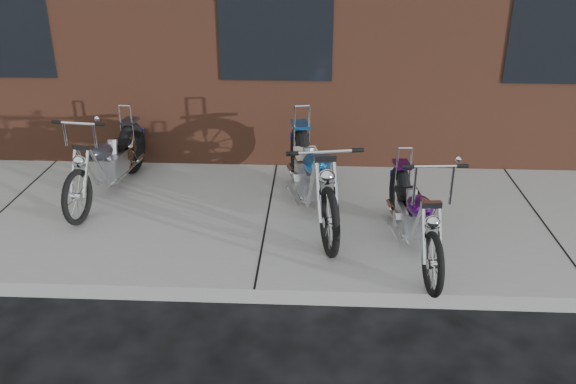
{
  "coord_description": "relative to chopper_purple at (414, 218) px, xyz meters",
  "views": [
    {
      "loc": [
        0.52,
        -4.55,
        3.15
      ],
      "look_at": [
        0.26,
        0.8,
        0.75
      ],
      "focal_mm": 38.0,
      "sensor_mm": 36.0,
      "label": 1
    }
  ],
  "objects": [
    {
      "name": "ground",
      "position": [
        -1.48,
        -0.78,
        -0.51
      ],
      "size": [
        120.0,
        120.0,
        0.0
      ],
      "primitive_type": "plane",
      "color": "black",
      "rests_on": "ground"
    },
    {
      "name": "sidewalk",
      "position": [
        -1.48,
        0.72,
        -0.44
      ],
      "size": [
        22.0,
        3.0,
        0.15
      ],
      "primitive_type": "cube",
      "color": "#9E9C94",
      "rests_on": "ground"
    },
    {
      "name": "chopper_purple",
      "position": [
        0.0,
        0.0,
        0.0
      ],
      "size": [
        0.49,
        2.0,
        1.12
      ],
      "rotation": [
        0.0,
        0.0,
        -1.48
      ],
      "color": "black",
      "rests_on": "sidewalk"
    },
    {
      "name": "chopper_blue",
      "position": [
        -0.99,
        0.78,
        0.07
      ],
      "size": [
        0.71,
        2.38,
        1.04
      ],
      "rotation": [
        0.0,
        0.0,
        -1.37
      ],
      "color": "black",
      "rests_on": "sidewalk"
    },
    {
      "name": "chopper_third",
      "position": [
        -3.39,
        1.21,
        0.02
      ],
      "size": [
        0.54,
        2.1,
        1.07
      ],
      "rotation": [
        0.0,
        0.0,
        -1.69
      ],
      "color": "black",
      "rests_on": "sidewalk"
    }
  ]
}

